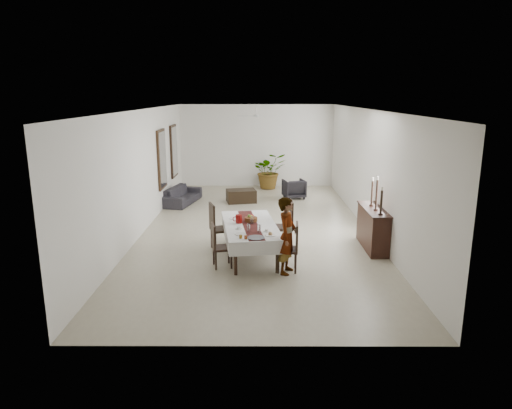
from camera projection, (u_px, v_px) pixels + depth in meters
name	position (u px, v px, depth m)	size (l,w,h in m)	color
floor	(256.00, 228.00, 12.49)	(6.00, 12.00, 0.00)	#B7AE91
ceiling	(256.00, 109.00, 11.74)	(6.00, 12.00, 0.02)	silver
wall_back	(257.00, 146.00, 17.94)	(6.00, 0.02, 3.20)	white
wall_front	(254.00, 242.00, 6.28)	(6.00, 0.02, 3.20)	white
wall_left	(143.00, 171.00, 12.12)	(0.02, 12.00, 3.20)	white
wall_right	(369.00, 171.00, 12.10)	(0.02, 12.00, 3.20)	white
dining_table_top	(250.00, 226.00, 10.24)	(0.97, 2.33, 0.05)	black
table_leg_fl	(236.00, 259.00, 9.21)	(0.07, 0.07, 0.68)	black
table_leg_fr	(277.00, 257.00, 9.32)	(0.07, 0.07, 0.68)	black
table_leg_bl	(228.00, 228.00, 11.34)	(0.07, 0.07, 0.68)	black
table_leg_br	(262.00, 227.00, 11.45)	(0.07, 0.07, 0.68)	black
tablecloth_top	(250.00, 225.00, 10.24)	(1.14, 2.50, 0.01)	silver
tablecloth_drape_left	(225.00, 232.00, 10.20)	(0.01, 2.50, 0.29)	white
tablecloth_drape_right	(275.00, 230.00, 10.34)	(0.01, 2.50, 0.29)	silver
tablecloth_drape_near	(257.00, 249.00, 9.07)	(1.14, 0.01, 0.29)	silver
tablecloth_drape_far	(244.00, 216.00, 11.47)	(1.14, 0.01, 0.29)	white
table_runner	(250.00, 224.00, 10.24)	(0.34, 2.42, 0.00)	#511A17
red_pitcher	(239.00, 219.00, 10.32)	(0.15, 0.15, 0.19)	maroon
pitcher_handle	(235.00, 219.00, 10.31)	(0.12, 0.12, 0.02)	#9C0B10
wine_glass_near	(259.00, 229.00, 9.62)	(0.07, 0.07, 0.16)	white
wine_glass_mid	(249.00, 228.00, 9.69)	(0.07, 0.07, 0.16)	silver
wine_glass_far	(252.00, 220.00, 10.27)	(0.07, 0.07, 0.16)	silver
teacup_right	(267.00, 230.00, 9.70)	(0.09, 0.09, 0.06)	white
saucer_right	(267.00, 231.00, 9.71)	(0.15, 0.15, 0.01)	white
teacup_left	(239.00, 228.00, 9.87)	(0.09, 0.09, 0.06)	silver
saucer_left	(239.00, 229.00, 9.87)	(0.15, 0.15, 0.01)	silver
plate_near_right	(270.00, 235.00, 9.43)	(0.23, 0.23, 0.01)	white
bread_near_right	(270.00, 234.00, 9.43)	(0.09, 0.09, 0.09)	tan
plate_near_left	(240.00, 234.00, 9.50)	(0.23, 0.23, 0.01)	silver
plate_far_left	(234.00, 218.00, 10.71)	(0.23, 0.23, 0.01)	white
serving_tray	(256.00, 238.00, 9.25)	(0.35, 0.35, 0.02)	#3F3F44
jam_jar_a	(246.00, 237.00, 9.19)	(0.06, 0.06, 0.07)	#8A3714
jam_jar_b	(241.00, 237.00, 9.24)	(0.06, 0.06, 0.07)	brown
fruit_basket	(251.00, 219.00, 10.46)	(0.29, 0.29, 0.10)	brown
fruit_red	(252.00, 216.00, 10.47)	(0.09, 0.09, 0.09)	maroon
fruit_green	(249.00, 216.00, 10.47)	(0.08, 0.08, 0.08)	#588828
fruit_yellow	(251.00, 217.00, 10.40)	(0.08, 0.08, 0.08)	gold
chair_right_near_seat	(287.00, 250.00, 9.43)	(0.43, 0.43, 0.05)	black
chair_right_near_leg_fl	(296.00, 264.00, 9.30)	(0.04, 0.04, 0.43)	black
chair_right_near_leg_fr	(295.00, 258.00, 9.64)	(0.04, 0.04, 0.43)	black
chair_right_near_leg_bl	(278.00, 263.00, 9.32)	(0.04, 0.04, 0.43)	black
chair_right_near_leg_br	(279.00, 257.00, 9.66)	(0.04, 0.04, 0.43)	black
chair_right_near_back	(297.00, 236.00, 9.34)	(0.43, 0.04, 0.55)	black
chair_right_far_seat	(282.00, 227.00, 10.79)	(0.49, 0.49, 0.06)	black
chair_right_far_leg_fl	(291.00, 241.00, 10.67)	(0.05, 0.05, 0.48)	black
chair_right_far_leg_fr	(289.00, 236.00, 11.05)	(0.05, 0.05, 0.48)	black
chair_right_far_leg_bl	(274.00, 241.00, 10.66)	(0.05, 0.05, 0.48)	black
chair_right_far_leg_br	(273.00, 236.00, 11.04)	(0.05, 0.05, 0.48)	black
chair_right_far_back	(291.00, 214.00, 10.72)	(0.49, 0.04, 0.62)	black
chair_left_near_seat	(222.00, 248.00, 9.64)	(0.40, 0.40, 0.05)	black
chair_left_near_leg_fl	(214.00, 256.00, 9.81)	(0.04, 0.04, 0.40)	black
chair_left_near_leg_fr	(216.00, 261.00, 9.50)	(0.04, 0.04, 0.40)	black
chair_left_near_leg_bl	(229.00, 255.00, 9.88)	(0.04, 0.04, 0.40)	black
chair_left_near_leg_br	(231.00, 260.00, 9.57)	(0.04, 0.04, 0.40)	black
chair_left_near_back	(213.00, 236.00, 9.53)	(0.40, 0.04, 0.51)	black
chair_left_far_seat	(221.00, 229.00, 10.70)	(0.48, 0.48, 0.05)	black
chair_left_far_leg_fl	(212.00, 238.00, 10.88)	(0.05, 0.05, 0.47)	black
chair_left_far_leg_fr	(215.00, 243.00, 10.52)	(0.05, 0.05, 0.47)	black
chair_left_far_leg_bl	(227.00, 237.00, 11.00)	(0.05, 0.05, 0.47)	black
chair_left_far_leg_br	(232.00, 242.00, 10.64)	(0.05, 0.05, 0.47)	black
chair_left_far_back	(212.00, 217.00, 10.56)	(0.48, 0.04, 0.61)	black
woman	(287.00, 236.00, 9.23)	(0.58, 0.38, 1.59)	#93969B
sideboard_body	(373.00, 229.00, 10.82)	(0.42, 1.57, 0.94)	black
sideboard_top	(374.00, 209.00, 10.70)	(0.46, 1.63, 0.03)	black
candlestick_near_base	(380.00, 214.00, 10.13)	(0.10, 0.10, 0.03)	black
candlestick_near_shaft	(381.00, 202.00, 10.07)	(0.05, 0.05, 0.52)	black
candlestick_near_candle	(382.00, 189.00, 10.00)	(0.04, 0.04, 0.08)	beige
candlestick_mid_base	(376.00, 209.00, 10.54)	(0.10, 0.10, 0.03)	black
candlestick_mid_shaft	(377.00, 194.00, 10.46)	(0.05, 0.05, 0.68)	black
candlestick_mid_candle	(378.00, 178.00, 10.37)	(0.04, 0.04, 0.08)	beige
candlestick_far_base	(371.00, 205.00, 10.95)	(0.10, 0.10, 0.03)	black
candlestick_far_shaft	(372.00, 193.00, 10.88)	(0.05, 0.05, 0.57)	black
candlestick_far_candle	(373.00, 179.00, 10.80)	(0.04, 0.04, 0.08)	beige
sofa	(182.00, 195.00, 15.32)	(1.90, 0.74, 0.56)	#2D2A2F
armchair	(294.00, 189.00, 16.07)	(0.71, 0.73, 0.67)	#242126
coffee_table	(241.00, 196.00, 15.49)	(0.97, 0.64, 0.43)	black
potted_plant	(269.00, 171.00, 17.66)	(1.25, 1.08, 1.39)	#215120
mirror_frame_near	(162.00, 159.00, 14.26)	(0.06, 1.05, 1.85)	black
mirror_glass_near	(163.00, 159.00, 14.26)	(0.01, 0.90, 1.70)	silver
mirror_frame_far	(174.00, 151.00, 16.30)	(0.06, 1.05, 1.85)	black
mirror_glass_far	(175.00, 151.00, 16.30)	(0.01, 0.90, 1.70)	silver
fan_rod	(256.00, 109.00, 14.67)	(0.04, 0.04, 0.20)	white
fan_hub	(256.00, 116.00, 14.72)	(0.16, 0.16, 0.08)	silver
fan_blade_n	(256.00, 115.00, 15.06)	(0.10, 0.55, 0.01)	silver
fan_blade_s	(256.00, 116.00, 14.38)	(0.10, 0.55, 0.01)	silver
fan_blade_e	(267.00, 116.00, 14.72)	(0.55, 0.10, 0.01)	white
fan_blade_w	(245.00, 116.00, 14.72)	(0.55, 0.10, 0.01)	silver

